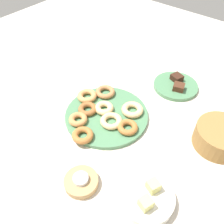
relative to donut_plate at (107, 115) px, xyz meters
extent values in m
plane|color=beige|center=(0.00, 0.00, -0.01)|extent=(2.40, 2.40, 0.00)
cylinder|color=#4C7F56|center=(0.00, 0.00, 0.00)|extent=(0.35, 0.35, 0.02)
torus|color=tan|center=(-0.02, -0.13, 0.02)|extent=(0.12, 0.12, 0.02)
torus|color=#EABC84|center=(-0.08, 0.08, 0.02)|extent=(0.13, 0.13, 0.03)
torus|color=#C6844C|center=(0.11, -0.06, 0.02)|extent=(0.10, 0.10, 0.02)
torus|color=#EABC84|center=(0.03, 0.05, 0.02)|extent=(0.10, 0.10, 0.02)
torus|color=#AD6B33|center=(0.15, 0.01, 0.02)|extent=(0.11, 0.11, 0.02)
torus|color=#AD6B33|center=(0.01, 0.12, 0.02)|extent=(0.11, 0.11, 0.02)
torus|color=#B27547|center=(-0.09, -0.09, 0.02)|extent=(0.12, 0.12, 0.02)
torus|color=#EABC84|center=(-0.01, -0.02, 0.02)|extent=(0.10, 0.10, 0.03)
torus|color=#995B2D|center=(0.04, -0.07, 0.02)|extent=(0.10, 0.10, 0.02)
cylinder|color=#4C7F56|center=(-0.36, 0.13, 0.00)|extent=(0.21, 0.21, 0.02)
cube|color=#381E14|center=(-0.39, 0.11, 0.02)|extent=(0.06, 0.06, 0.03)
cube|color=#472819|center=(-0.33, 0.16, 0.02)|extent=(0.06, 0.06, 0.03)
cylinder|color=tan|center=(0.29, 0.14, 0.00)|extent=(0.11, 0.11, 0.03)
cylinder|color=silver|center=(0.29, 0.14, 0.03)|extent=(0.05, 0.05, 0.01)
cylinder|color=olive|center=(-0.16, 0.42, 0.03)|extent=(0.26, 0.26, 0.08)
cylinder|color=silver|center=(0.20, 0.34, 0.01)|extent=(0.17, 0.17, 0.04)
cube|color=#DBD67A|center=(0.17, 0.34, 0.05)|extent=(0.05, 0.05, 0.04)
cube|color=#DBD67A|center=(0.23, 0.35, 0.05)|extent=(0.05, 0.05, 0.04)
camera|label=1|loc=(0.53, 0.47, 0.74)|focal=38.78mm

